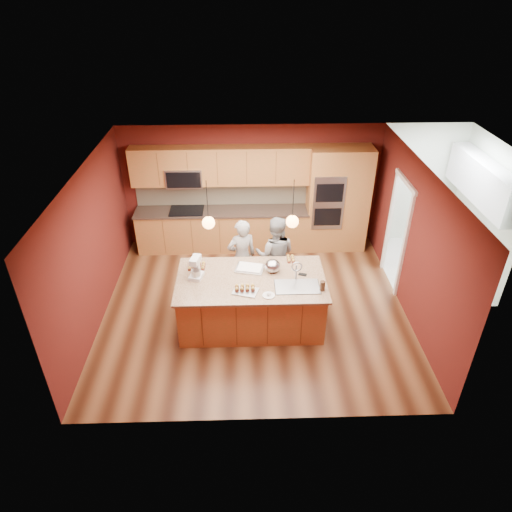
{
  "coord_description": "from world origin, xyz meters",
  "views": [
    {
      "loc": [
        -0.18,
        -6.69,
        5.32
      ],
      "look_at": [
        0.02,
        -0.1,
        1.19
      ],
      "focal_mm": 32.0,
      "sensor_mm": 36.0,
      "label": 1
    }
  ],
  "objects_px": {
    "island": "(252,300)",
    "mixing_bowl": "(273,266)",
    "person_left": "(242,257)",
    "person_right": "(275,255)",
    "stand_mixer": "(196,269)"
  },
  "relations": [
    {
      "from": "person_left",
      "to": "island",
      "type": "bearing_deg",
      "value": 81.31
    },
    {
      "from": "person_right",
      "to": "mixing_bowl",
      "type": "bearing_deg",
      "value": 91.05
    },
    {
      "from": "person_left",
      "to": "mixing_bowl",
      "type": "distance_m",
      "value": 0.94
    },
    {
      "from": "person_right",
      "to": "mixing_bowl",
      "type": "distance_m",
      "value": 0.78
    },
    {
      "from": "person_left",
      "to": "stand_mixer",
      "type": "xyz_separation_m",
      "value": [
        -0.77,
        -0.87,
        0.32
      ]
    },
    {
      "from": "person_right",
      "to": "stand_mixer",
      "type": "distance_m",
      "value": 1.67
    },
    {
      "from": "person_right",
      "to": "stand_mixer",
      "type": "height_order",
      "value": "person_right"
    },
    {
      "from": "mixing_bowl",
      "to": "person_left",
      "type": "bearing_deg",
      "value": 125.66
    },
    {
      "from": "person_right",
      "to": "mixing_bowl",
      "type": "height_order",
      "value": "person_right"
    },
    {
      "from": "island",
      "to": "person_right",
      "type": "bearing_deg",
      "value": 64.28
    },
    {
      "from": "person_left",
      "to": "person_right",
      "type": "distance_m",
      "value": 0.63
    },
    {
      "from": "island",
      "to": "mixing_bowl",
      "type": "relative_size",
      "value": 9.25
    },
    {
      "from": "person_left",
      "to": "mixing_bowl",
      "type": "bearing_deg",
      "value": 107.14
    },
    {
      "from": "person_right",
      "to": "stand_mixer",
      "type": "relative_size",
      "value": 4.09
    },
    {
      "from": "stand_mixer",
      "to": "person_right",
      "type": "bearing_deg",
      "value": 46.22
    }
  ]
}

